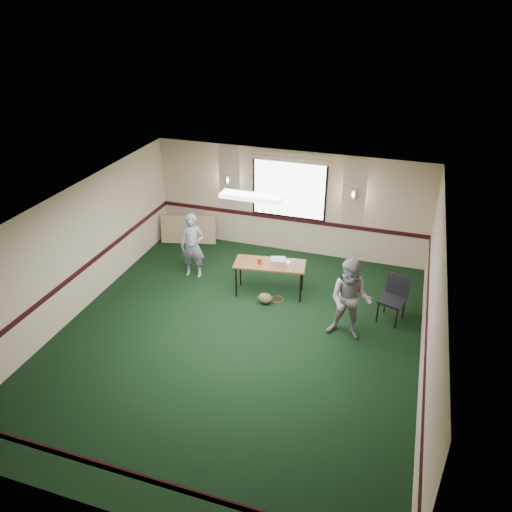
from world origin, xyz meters
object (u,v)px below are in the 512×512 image
(projector, at_px, (278,261))
(person_right, at_px, (350,300))
(conference_chair, at_px, (395,295))
(person_left, at_px, (193,245))
(folding_table, at_px, (270,266))

(projector, xyz_separation_m, person_right, (1.75, -1.10, 0.03))
(conference_chair, bearing_deg, person_left, -167.13)
(person_right, bearing_deg, projector, 151.42)
(projector, bearing_deg, person_left, 159.15)
(folding_table, xyz_separation_m, person_left, (-1.97, 0.23, 0.07))
(folding_table, distance_m, person_right, 2.18)
(conference_chair, xyz_separation_m, person_left, (-4.69, 0.35, 0.22))
(folding_table, height_order, conference_chair, conference_chair)
(folding_table, distance_m, conference_chair, 2.73)
(conference_chair, bearing_deg, person_right, -114.24)
(projector, height_order, conference_chair, conference_chair)
(person_left, distance_m, person_right, 4.08)
(projector, relative_size, person_right, 0.18)
(person_right, bearing_deg, folding_table, 155.48)
(folding_table, relative_size, person_left, 1.02)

